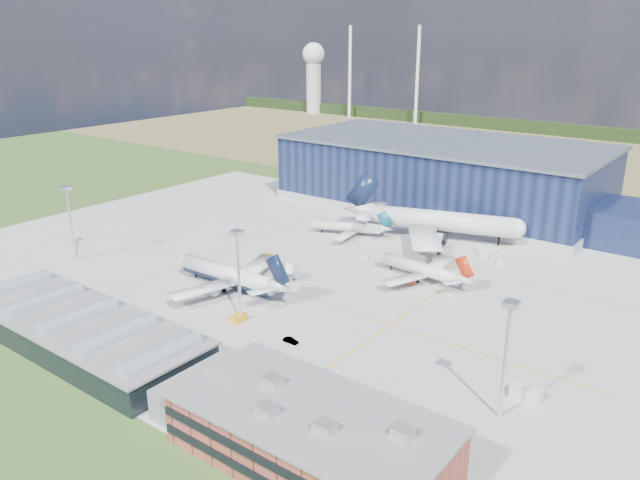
{
  "coord_description": "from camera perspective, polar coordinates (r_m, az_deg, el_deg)",
  "views": [
    {
      "loc": [
        107.8,
        -126.89,
        66.79
      ],
      "look_at": [
        1.03,
        13.39,
        7.2
      ],
      "focal_mm": 35.0,
      "sensor_mm": 36.0,
      "label": 1
    }
  ],
  "objects": [
    {
      "name": "airliner_regional",
      "position": [
        212.08,
        2.55,
        1.63
      ],
      "size": [
        36.95,
        36.6,
        9.35
      ],
      "primitive_type": null,
      "rotation": [
        0.0,
        0.0,
        3.52
      ],
      "color": "silver",
      "rests_on": "ground"
    },
    {
      "name": "apron",
      "position": [
        186.59,
        -0.88,
        -2.29
      ],
      "size": [
        220.0,
        160.0,
        0.08
      ],
      "color": "#A0A09B",
      "rests_on": "ground"
    },
    {
      "name": "hangar",
      "position": [
        251.43,
        11.7,
        5.61
      ],
      "size": [
        145.0,
        62.0,
        26.1
      ],
      "color": "black",
      "rests_on": "ground"
    },
    {
      "name": "gse_van_b",
      "position": [
        199.52,
        14.49,
        -1.14
      ],
      "size": [
        5.37,
        5.13,
        2.34
      ],
      "primitive_type": "cube",
      "rotation": [
        0.0,
        0.0,
        0.85
      ],
      "color": "silver",
      "rests_on": "ground"
    },
    {
      "name": "horizon_dressing",
      "position": [
        517.69,
        1.96,
        15.06
      ],
      "size": [
        440.2,
        18.0,
        70.0
      ],
      "color": "white",
      "rests_on": "ground"
    },
    {
      "name": "airstair",
      "position": [
        174.61,
        -2.54,
        -3.22
      ],
      "size": [
        3.57,
        5.82,
        3.47
      ],
      "primitive_type": "cube",
      "rotation": [
        0.0,
        0.0,
        0.28
      ],
      "color": "silver",
      "rests_on": "ground"
    },
    {
      "name": "gse_cart_b",
      "position": [
        192.53,
        4.04,
        -1.48
      ],
      "size": [
        3.21,
        3.14,
        1.17
      ],
      "primitive_type": "cube",
      "rotation": [
        0.0,
        0.0,
        0.85
      ],
      "color": "silver",
      "rests_on": "ground"
    },
    {
      "name": "farmland",
      "position": [
        369.35,
        19.83,
        7.16
      ],
      "size": [
        600.0,
        220.0,
        0.01
      ],
      "primitive_type": "cube",
      "color": "olive",
      "rests_on": "ground"
    },
    {
      "name": "ground",
      "position": [
        179.4,
        -2.86,
        -3.21
      ],
      "size": [
        600.0,
        600.0,
        0.0
      ],
      "primitive_type": "plane",
      "color": "#2F4E1D",
      "rests_on": "ground"
    },
    {
      "name": "light_mast_west",
      "position": [
        200.46,
        -21.94,
        2.45
      ],
      "size": [
        2.6,
        2.6,
        23.0
      ],
      "color": "silver",
      "rests_on": "ground"
    },
    {
      "name": "car_b",
      "position": [
        141.76,
        -2.7,
        -9.18
      ],
      "size": [
        3.72,
        1.39,
        1.21
      ],
      "primitive_type": "imported",
      "rotation": [
        0.0,
        0.0,
        1.6
      ],
      "color": "#99999E",
      "rests_on": "ground"
    },
    {
      "name": "gse_tug_b",
      "position": [
        193.12,
        -4.9,
        -1.42
      ],
      "size": [
        3.0,
        3.55,
        1.3
      ],
      "primitive_type": "cube",
      "rotation": [
        0.0,
        0.0,
        -0.39
      ],
      "color": "orange",
      "rests_on": "ground"
    },
    {
      "name": "gse_tug_c",
      "position": [
        215.4,
        9.67,
        0.56
      ],
      "size": [
        2.86,
        3.92,
        1.56
      ],
      "primitive_type": "cube",
      "rotation": [
        0.0,
        0.0,
        -0.19
      ],
      "color": "orange",
      "rests_on": "ground"
    },
    {
      "name": "gse_tug_a",
      "position": [
        152.63,
        -7.47,
        -7.1
      ],
      "size": [
        2.46,
        4.02,
        1.67
      ],
      "primitive_type": "cube",
      "rotation": [
        0.0,
        0.0,
        -0.0
      ],
      "color": "orange",
      "rests_on": "ground"
    },
    {
      "name": "airliner_navy",
      "position": [
        169.47,
        -8.49,
        -2.32
      ],
      "size": [
        41.32,
        40.44,
        13.31
      ],
      "primitive_type": null,
      "rotation": [
        0.0,
        0.0,
        3.15
      ],
      "color": "silver",
      "rests_on": "ground"
    },
    {
      "name": "airliner_red",
      "position": [
        176.3,
        9.13,
        -2.02
      ],
      "size": [
        35.06,
        34.44,
        10.4
      ],
      "primitive_type": null,
      "rotation": [
        0.0,
        0.0,
        3.03
      ],
      "color": "silver",
      "rests_on": "ground"
    },
    {
      "name": "light_mast_east",
      "position": [
        114.46,
        16.74,
        -8.85
      ],
      "size": [
        2.6,
        2.6,
        23.0
      ],
      "color": "silver",
      "rests_on": "ground"
    },
    {
      "name": "light_mast_center",
      "position": [
        146.94,
        -7.49,
        -1.95
      ],
      "size": [
        2.6,
        2.6,
        23.0
      ],
      "color": "silver",
      "rests_on": "ground"
    },
    {
      "name": "treeline",
      "position": [
        444.75,
        23.16,
        9.08
      ],
      "size": [
        600.0,
        8.0,
        8.0
      ],
      "primitive_type": "cube",
      "color": "black",
      "rests_on": "ground"
    },
    {
      "name": "car_a",
      "position": [
        121.8,
        0.22,
        -14.23
      ],
      "size": [
        3.83,
        2.01,
        1.24
      ],
      "primitive_type": "imported",
      "rotation": [
        0.0,
        0.0,
        1.73
      ],
      "color": "#99999E",
      "rests_on": "ground"
    },
    {
      "name": "ops_building",
      "position": [
        105.38,
        -0.85,
        -17.36
      ],
      "size": [
        46.0,
        23.0,
        10.9
      ],
      "color": "brown",
      "rests_on": "ground"
    },
    {
      "name": "airliner_widebody",
      "position": [
        209.99,
        10.97,
        2.66
      ],
      "size": [
        76.77,
        75.88,
        20.14
      ],
      "primitive_type": null,
      "rotation": [
        0.0,
        0.0,
        0.3
      ],
      "color": "silver",
      "rests_on": "ground"
    },
    {
      "name": "gse_van_c",
      "position": [
        127.99,
        18.31,
        -13.14
      ],
      "size": [
        5.63,
        2.78,
        2.68
      ],
      "primitive_type": "cube",
      "rotation": [
        0.0,
        0.0,
        1.55
      ],
      "color": "silver",
      "rests_on": "ground"
    },
    {
      "name": "gse_cart_a",
      "position": [
        194.84,
        16.09,
        -1.94
      ],
      "size": [
        2.88,
        3.42,
        1.26
      ],
      "primitive_type": "cube",
      "rotation": [
        0.0,
        0.0,
        0.38
      ],
      "color": "silver",
      "rests_on": "ground"
    },
    {
      "name": "glass_concourse",
      "position": [
        146.66,
        -20.31,
        -8.06
      ],
      "size": [
        78.0,
        23.0,
        8.6
      ],
      "color": "black",
      "rests_on": "ground"
    }
  ]
}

